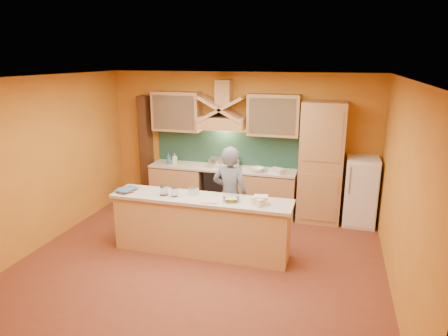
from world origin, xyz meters
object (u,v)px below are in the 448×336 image
(person, at_px, (230,196))
(kitchen_scale, at_px, (193,191))
(stove, at_px, (222,189))
(mixing_bowl, at_px, (231,199))
(fridge, at_px, (360,191))

(person, xyz_separation_m, kitchen_scale, (-0.51, -0.37, 0.15))
(stove, relative_size, mixing_bowl, 3.56)
(fridge, xyz_separation_m, person, (-2.14, -1.44, 0.20))
(person, bearing_deg, kitchen_scale, 42.66)
(person, xyz_separation_m, mixing_bowl, (0.15, -0.49, 0.13))
(kitchen_scale, distance_m, mixing_bowl, 0.67)
(kitchen_scale, bearing_deg, stove, 112.20)
(stove, relative_size, person, 0.53)
(person, bearing_deg, mixing_bowl, 113.65)
(fridge, bearing_deg, mixing_bowl, -136.00)
(stove, relative_size, kitchen_scale, 7.33)
(stove, height_order, kitchen_scale, kitchen_scale)
(fridge, relative_size, mixing_bowl, 5.14)
(fridge, height_order, mixing_bowl, fridge)
(stove, relative_size, fridge, 0.69)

